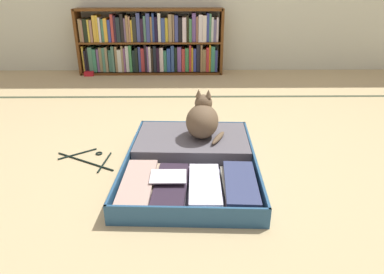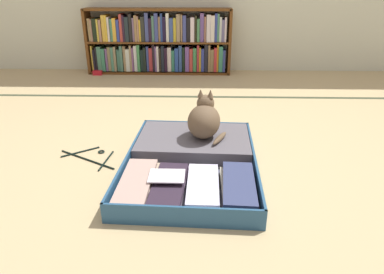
{
  "view_description": "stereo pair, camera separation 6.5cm",
  "coord_description": "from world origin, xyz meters",
  "px_view_note": "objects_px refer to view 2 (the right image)",
  "views": [
    {
      "loc": [
        -0.07,
        -1.71,
        0.96
      ],
      "look_at": [
        -0.05,
        -0.06,
        0.21
      ],
      "focal_mm": 32.03,
      "sensor_mm": 36.0,
      "label": 1
    },
    {
      "loc": [
        -0.01,
        -1.71,
        0.96
      ],
      "look_at": [
        -0.05,
        -0.06,
        0.21
      ],
      "focal_mm": 32.03,
      "sensor_mm": 36.0,
      "label": 2
    }
  ],
  "objects_px": {
    "bookshelf": "(159,43)",
    "open_suitcase": "(192,159)",
    "clothes_hanger": "(92,157)",
    "small_red_pouch": "(98,73)",
    "black_cat": "(204,120)"
  },
  "relations": [
    {
      "from": "open_suitcase",
      "to": "small_red_pouch",
      "type": "distance_m",
      "value": 2.41
    },
    {
      "from": "open_suitcase",
      "to": "small_red_pouch",
      "type": "bearing_deg",
      "value": 118.23
    },
    {
      "from": "open_suitcase",
      "to": "black_cat",
      "type": "bearing_deg",
      "value": 70.26
    },
    {
      "from": "black_cat",
      "to": "small_red_pouch",
      "type": "distance_m",
      "value": 2.28
    },
    {
      "from": "small_red_pouch",
      "to": "open_suitcase",
      "type": "bearing_deg",
      "value": -61.77
    },
    {
      "from": "bookshelf",
      "to": "black_cat",
      "type": "distance_m",
      "value": 2.12
    },
    {
      "from": "open_suitcase",
      "to": "black_cat",
      "type": "xyz_separation_m",
      "value": [
        0.07,
        0.2,
        0.16
      ]
    },
    {
      "from": "open_suitcase",
      "to": "bookshelf",
      "type": "bearing_deg",
      "value": 100.93
    },
    {
      "from": "open_suitcase",
      "to": "clothes_hanger",
      "type": "bearing_deg",
      "value": 171.74
    },
    {
      "from": "black_cat",
      "to": "small_red_pouch",
      "type": "height_order",
      "value": "black_cat"
    },
    {
      "from": "open_suitcase",
      "to": "clothes_hanger",
      "type": "relative_size",
      "value": 2.65
    },
    {
      "from": "black_cat",
      "to": "bookshelf",
      "type": "bearing_deg",
      "value": 103.84
    },
    {
      "from": "clothes_hanger",
      "to": "black_cat",
      "type": "bearing_deg",
      "value": 9.21
    },
    {
      "from": "bookshelf",
      "to": "open_suitcase",
      "type": "height_order",
      "value": "bookshelf"
    },
    {
      "from": "bookshelf",
      "to": "clothes_hanger",
      "type": "height_order",
      "value": "bookshelf"
    }
  ]
}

